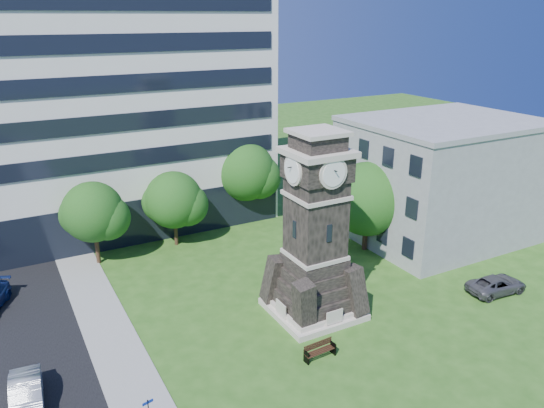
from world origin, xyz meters
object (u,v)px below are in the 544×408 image
clock_tower (315,239)px  park_bench (319,350)px  car_east_lot (497,285)px  car_street_mid (26,396)px

clock_tower → park_bench: clock_tower is taller
car_east_lot → park_bench: size_ratio=2.27×
clock_tower → car_street_mid: clock_tower is taller
clock_tower → car_east_lot: bearing=-17.4°
clock_tower → car_east_lot: 14.23m
park_bench → clock_tower: bearing=58.0°
car_street_mid → park_bench: size_ratio=2.24×
car_east_lot → park_bench: (-15.25, -0.41, -0.08)m
car_street_mid → park_bench: 15.52m
clock_tower → car_east_lot: (12.83, -4.03, -4.67)m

